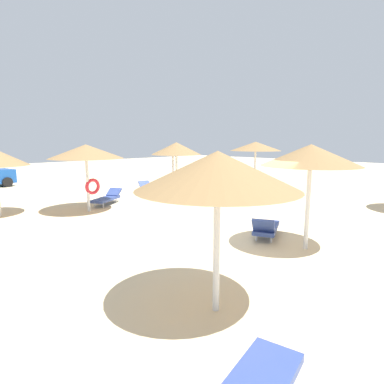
{
  "coord_description": "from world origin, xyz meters",
  "views": [
    {
      "loc": [
        -8.05,
        -4.93,
        3.03
      ],
      "look_at": [
        0.0,
        3.0,
        1.2
      ],
      "focal_mm": 30.03,
      "sensor_mm": 36.0,
      "label": 1
    }
  ],
  "objects_px": {
    "parasol_3": "(173,149)",
    "parasol_5": "(256,146)",
    "lounger_0": "(107,198)",
    "lounger_3": "(196,185)",
    "lounger_6": "(149,190)",
    "parasol_0": "(86,152)",
    "parasol_6": "(176,149)",
    "parasol_7": "(311,156)",
    "parasol_1": "(218,171)",
    "lounger_5": "(226,185)",
    "lounger_7": "(266,227)"
  },
  "relations": [
    {
      "from": "parasol_6",
      "to": "parasol_7",
      "type": "height_order",
      "value": "parasol_7"
    },
    {
      "from": "parasol_6",
      "to": "parasol_7",
      "type": "distance_m",
      "value": 9.18
    },
    {
      "from": "lounger_0",
      "to": "lounger_3",
      "type": "height_order",
      "value": "lounger_3"
    },
    {
      "from": "parasol_0",
      "to": "parasol_3",
      "type": "xyz_separation_m",
      "value": [
        7.49,
        2.91,
        -0.09
      ]
    },
    {
      "from": "lounger_6",
      "to": "lounger_3",
      "type": "bearing_deg",
      "value": -11.69
    },
    {
      "from": "parasol_1",
      "to": "lounger_6",
      "type": "height_order",
      "value": "parasol_1"
    },
    {
      "from": "lounger_3",
      "to": "lounger_0",
      "type": "bearing_deg",
      "value": 179.41
    },
    {
      "from": "lounger_3",
      "to": "lounger_6",
      "type": "height_order",
      "value": "lounger_3"
    },
    {
      "from": "parasol_5",
      "to": "lounger_7",
      "type": "relative_size",
      "value": 1.6
    },
    {
      "from": "parasol_3",
      "to": "lounger_6",
      "type": "height_order",
      "value": "parasol_3"
    },
    {
      "from": "parasol_1",
      "to": "lounger_7",
      "type": "bearing_deg",
      "value": 21.09
    },
    {
      "from": "parasol_7",
      "to": "lounger_5",
      "type": "bearing_deg",
      "value": 50.49
    },
    {
      "from": "lounger_3",
      "to": "lounger_6",
      "type": "xyz_separation_m",
      "value": [
        -3.11,
        0.64,
        -0.0
      ]
    },
    {
      "from": "parasol_3",
      "to": "parasol_7",
      "type": "xyz_separation_m",
      "value": [
        -5.54,
        -11.7,
        0.18
      ]
    },
    {
      "from": "parasol_1",
      "to": "parasol_5",
      "type": "xyz_separation_m",
      "value": [
        12.88,
        7.77,
        0.13
      ]
    },
    {
      "from": "lounger_3",
      "to": "parasol_6",
      "type": "bearing_deg",
      "value": -159.68
    },
    {
      "from": "lounger_0",
      "to": "lounger_3",
      "type": "xyz_separation_m",
      "value": [
        6.06,
        -0.06,
        0.01
      ]
    },
    {
      "from": "parasol_0",
      "to": "parasol_3",
      "type": "height_order",
      "value": "parasol_0"
    },
    {
      "from": "parasol_3",
      "to": "parasol_6",
      "type": "distance_m",
      "value": 3.93
    },
    {
      "from": "parasol_3",
      "to": "lounger_6",
      "type": "xyz_separation_m",
      "value": [
        -3.15,
        -1.49,
        -2.12
      ]
    },
    {
      "from": "lounger_6",
      "to": "parasol_7",
      "type": "bearing_deg",
      "value": -103.18
    },
    {
      "from": "parasol_3",
      "to": "parasol_6",
      "type": "relative_size",
      "value": 0.94
    },
    {
      "from": "parasol_5",
      "to": "lounger_3",
      "type": "relative_size",
      "value": 1.62
    },
    {
      "from": "parasol_3",
      "to": "parasol_7",
      "type": "height_order",
      "value": "parasol_7"
    },
    {
      "from": "parasol_3",
      "to": "parasol_5",
      "type": "bearing_deg",
      "value": -54.69
    },
    {
      "from": "parasol_3",
      "to": "lounger_6",
      "type": "distance_m",
      "value": 4.08
    },
    {
      "from": "parasol_6",
      "to": "parasol_3",
      "type": "bearing_deg",
      "value": 50.69
    },
    {
      "from": "parasol_1",
      "to": "lounger_3",
      "type": "height_order",
      "value": "parasol_1"
    },
    {
      "from": "parasol_1",
      "to": "lounger_3",
      "type": "distance_m",
      "value": 14.11
    },
    {
      "from": "parasol_1",
      "to": "lounger_3",
      "type": "bearing_deg",
      "value": 45.3
    },
    {
      "from": "lounger_3",
      "to": "lounger_6",
      "type": "bearing_deg",
      "value": 168.31
    },
    {
      "from": "lounger_6",
      "to": "lounger_7",
      "type": "xyz_separation_m",
      "value": [
        -2.25,
        -8.84,
        0.0
      ]
    },
    {
      "from": "parasol_7",
      "to": "lounger_0",
      "type": "bearing_deg",
      "value": 93.33
    },
    {
      "from": "parasol_5",
      "to": "lounger_6",
      "type": "xyz_separation_m",
      "value": [
        -6.18,
        2.79,
        -2.33
      ]
    },
    {
      "from": "lounger_0",
      "to": "parasol_6",
      "type": "bearing_deg",
      "value": -15.04
    },
    {
      "from": "lounger_6",
      "to": "parasol_6",
      "type": "bearing_deg",
      "value": -66.95
    },
    {
      "from": "parasol_1",
      "to": "parasol_3",
      "type": "relative_size",
      "value": 1.04
    },
    {
      "from": "parasol_0",
      "to": "lounger_0",
      "type": "distance_m",
      "value": 2.75
    },
    {
      "from": "lounger_5",
      "to": "parasol_5",
      "type": "bearing_deg",
      "value": -33.3
    },
    {
      "from": "lounger_3",
      "to": "parasol_0",
      "type": "bearing_deg",
      "value": -174.04
    },
    {
      "from": "parasol_1",
      "to": "lounger_5",
      "type": "bearing_deg",
      "value": 37.98
    },
    {
      "from": "parasol_1",
      "to": "parasol_6",
      "type": "distance_m",
      "value": 11.63
    },
    {
      "from": "parasol_6",
      "to": "parasol_5",
      "type": "bearing_deg",
      "value": -12.63
    },
    {
      "from": "parasol_5",
      "to": "lounger_7",
      "type": "xyz_separation_m",
      "value": [
        -8.43,
        -6.05,
        -2.33
      ]
    },
    {
      "from": "parasol_0",
      "to": "lounger_0",
      "type": "height_order",
      "value": "parasol_0"
    },
    {
      "from": "lounger_3",
      "to": "lounger_5",
      "type": "height_order",
      "value": "lounger_3"
    },
    {
      "from": "parasol_0",
      "to": "parasol_7",
      "type": "xyz_separation_m",
      "value": [
        1.95,
        -8.79,
        0.08
      ]
    },
    {
      "from": "parasol_3",
      "to": "lounger_0",
      "type": "height_order",
      "value": "parasol_3"
    },
    {
      "from": "lounger_0",
      "to": "lounger_7",
      "type": "height_order",
      "value": "lounger_7"
    },
    {
      "from": "parasol_6",
      "to": "lounger_3",
      "type": "xyz_separation_m",
      "value": [
        2.45,
        0.91,
        -2.27
      ]
    }
  ]
}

